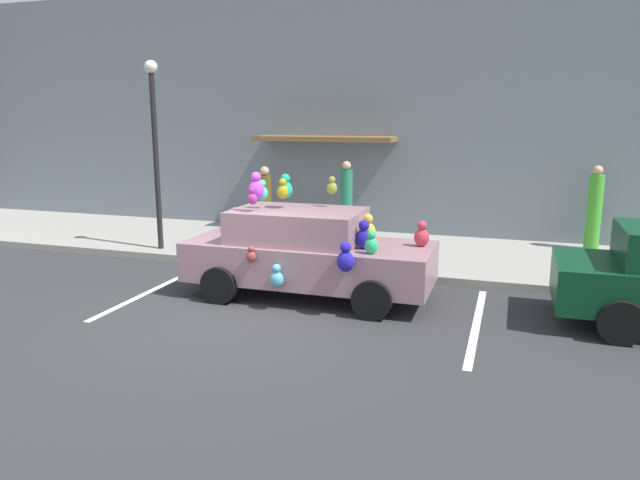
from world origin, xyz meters
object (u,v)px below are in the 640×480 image
Objects in this scene: plush_covered_car at (307,252)px; pedestrian_walking_past at (594,211)px; teddy_bear_on_sidewalk at (341,243)px; street_lamp_post at (155,137)px; pedestrian_near_shopfront at (265,202)px; pedestrian_by_lamp at (346,202)px.

plush_covered_car is 7.08m from pedestrian_walking_past.
teddy_bear_on_sidewalk is at bearing 91.49° from plush_covered_car.
plush_covered_car is at bearing -88.51° from teddy_bear_on_sidewalk.
street_lamp_post is at bearing 155.10° from plush_covered_car.
teddy_bear_on_sidewalk is 0.37× the size of pedestrian_walking_past.
plush_covered_car is 1.03× the size of street_lamp_post.
pedestrian_near_shopfront is (-2.69, 4.45, 0.14)m from plush_covered_car.
plush_covered_car is at bearing -24.90° from street_lamp_post.
street_lamp_post is 4.73m from pedestrian_by_lamp.
pedestrian_by_lamp reaches higher than teddy_bear_on_sidewalk.
pedestrian_by_lamp is at bearing -0.70° from pedestrian_near_shopfront.
street_lamp_post is at bearing -174.01° from teddy_bear_on_sidewalk.
plush_covered_car reaches higher than teddy_bear_on_sidewalk.
pedestrian_near_shopfront is at bearing 142.12° from teddy_bear_on_sidewalk.
street_lamp_post is at bearing -162.55° from pedestrian_walking_past.
plush_covered_car is 5.02m from street_lamp_post.
pedestrian_by_lamp is at bearing 102.83° from teddy_bear_on_sidewalk.
pedestrian_near_shopfront is at bearing 179.30° from pedestrian_by_lamp.
teddy_bear_on_sidewalk is at bearing 5.99° from street_lamp_post.
pedestrian_near_shopfront is 7.82m from pedestrian_walking_past.
plush_covered_car is 2.25× the size of pedestrian_walking_past.
teddy_bear_on_sidewalk is 5.77m from pedestrian_walking_past.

